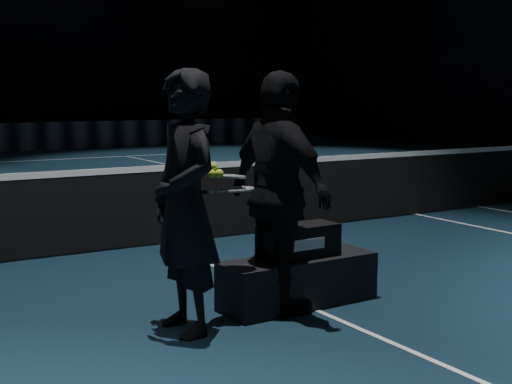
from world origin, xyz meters
TOP-DOWN VIEW (x-y plane):
  - floor at (0.00, 0.00)m, footprint 36.00×36.00m
  - court_lines at (0.00, 0.00)m, footprint 10.98×23.78m
  - net_mesh at (0.00, 0.00)m, footprint 12.80×0.02m
  - net_tape at (0.00, 0.00)m, footprint 12.80×0.03m
  - player_bench at (-0.04, -2.90)m, footprint 1.40×0.51m
  - racket_bag at (-0.04, -2.90)m, footprint 0.70×0.32m
  - bag_signature at (-0.04, -3.05)m, footprint 0.32×0.01m
  - player_a at (-1.14, -3.02)m, footprint 0.49×0.73m
  - player_b at (-0.29, -2.99)m, footprint 0.60×1.20m
  - racket_lower at (-0.69, -3.01)m, footprint 0.69×0.24m
  - racket_upper at (-0.74, -2.97)m, footprint 0.70×0.29m
  - tennis_balls at (-0.89, -3.01)m, footprint 0.12×0.10m

SIDE VIEW (x-z plane):
  - floor at x=0.00m, z-range 0.00..0.00m
  - court_lines at x=0.00m, z-range 0.00..0.01m
  - player_bench at x=-0.04m, z-range 0.00..0.41m
  - net_mesh at x=0.00m, z-range 0.02..0.88m
  - racket_bag at x=-0.04m, z-range 0.41..0.69m
  - bag_signature at x=-0.04m, z-range 0.51..0.60m
  - net_tape at x=0.00m, z-range 0.88..0.95m
  - player_a at x=-1.14m, z-range 0.00..1.97m
  - player_b at x=-0.29m, z-range 0.00..1.97m
  - racket_lower at x=-0.69m, z-range 1.04..1.07m
  - racket_upper at x=-0.74m, z-range 1.10..1.20m
  - tennis_balls at x=-0.89m, z-range 1.14..1.26m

